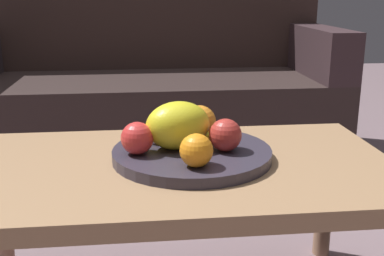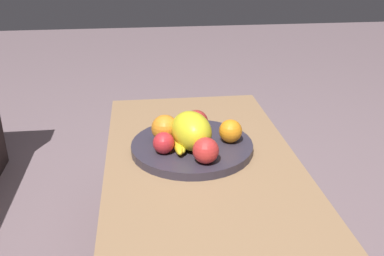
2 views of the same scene
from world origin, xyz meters
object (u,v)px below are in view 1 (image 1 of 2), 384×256
(apple_front, at_px, (137,138))
(apple_left, at_px, (167,126))
(orange_front, at_px, (199,122))
(orange_left, at_px, (196,150))
(melon_large_front, at_px, (178,125))
(coffee_table, at_px, (174,182))
(apple_right, at_px, (226,135))
(couch, at_px, (151,94))
(banana_bunch, at_px, (184,132))
(fruit_bowl, at_px, (192,154))

(apple_front, height_order, apple_left, apple_front)
(orange_front, distance_m, apple_left, 0.08)
(orange_left, height_order, apple_front, apple_front)
(melon_large_front, bearing_deg, apple_front, -164.43)
(coffee_table, height_order, apple_front, apple_front)
(coffee_table, height_order, apple_right, apple_right)
(couch, relative_size, banana_bunch, 10.08)
(couch, relative_size, apple_left, 26.91)
(orange_left, bearing_deg, orange_front, 81.05)
(fruit_bowl, distance_m, banana_bunch, 0.06)
(coffee_table, xyz_separation_m, orange_front, (0.07, 0.10, 0.11))
(apple_right, bearing_deg, banana_bunch, 147.20)
(orange_left, distance_m, apple_left, 0.21)
(fruit_bowl, bearing_deg, couch, 92.93)
(apple_front, bearing_deg, fruit_bowl, 9.21)
(apple_left, height_order, apple_right, apple_right)
(melon_large_front, height_order, banana_bunch, melon_large_front)
(orange_front, bearing_deg, melon_large_front, -128.62)
(fruit_bowl, height_order, orange_left, orange_left)
(apple_left, height_order, banana_bunch, apple_left)
(coffee_table, relative_size, apple_right, 13.56)
(couch, bearing_deg, apple_front, -92.99)
(coffee_table, bearing_deg, orange_front, 55.22)
(apple_right, bearing_deg, apple_front, 178.28)
(orange_left, height_order, banana_bunch, orange_left)
(fruit_bowl, distance_m, orange_front, 0.10)
(couch, bearing_deg, banana_bunch, -87.79)
(coffee_table, xyz_separation_m, orange_left, (0.04, -0.09, 0.11))
(apple_front, relative_size, apple_right, 0.98)
(orange_left, relative_size, apple_left, 1.12)
(banana_bunch, bearing_deg, apple_front, -154.41)
(fruit_bowl, distance_m, orange_left, 0.13)
(orange_front, relative_size, apple_left, 1.32)
(orange_front, xyz_separation_m, banana_bunch, (-0.04, -0.05, -0.01))
(couch, height_order, melon_large_front, couch)
(orange_left, bearing_deg, melon_large_front, 102.84)
(banana_bunch, bearing_deg, fruit_bowl, -62.67)
(melon_large_front, relative_size, apple_left, 2.41)
(fruit_bowl, xyz_separation_m, orange_front, (0.03, 0.08, 0.05))
(coffee_table, distance_m, melon_large_front, 0.13)
(apple_left, bearing_deg, couch, 90.42)
(coffee_table, distance_m, couch, 1.23)
(couch, relative_size, apple_front, 23.09)
(apple_front, height_order, banana_bunch, apple_front)
(couch, bearing_deg, orange_left, -87.50)
(coffee_table, height_order, couch, couch)
(apple_left, bearing_deg, apple_right, -42.06)
(melon_large_front, distance_m, banana_bunch, 0.04)
(orange_left, bearing_deg, banana_bunch, 94.82)
(fruit_bowl, xyz_separation_m, apple_front, (-0.13, -0.02, 0.05))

